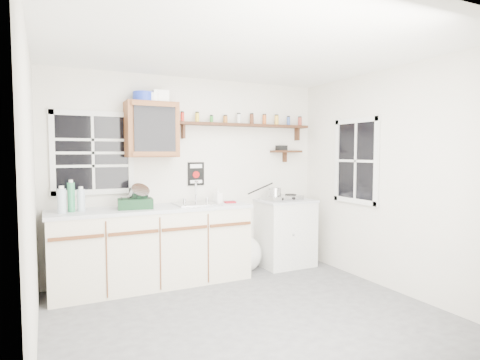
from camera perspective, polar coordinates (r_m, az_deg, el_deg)
name	(u,v)px	position (r m, az deg, el deg)	size (l,w,h in m)	color
room	(249,185)	(3.73, 1.28, -0.75)	(3.64, 3.24, 2.54)	#48484B
main_cabinet	(154,246)	(4.86, -12.20, -9.17)	(2.31, 0.63, 0.92)	beige
right_cabinet	(285,232)	(5.60, 6.46, -7.42)	(0.73, 0.57, 0.91)	beige
sink	(196,204)	(4.93, -6.22, -3.36)	(0.52, 0.44, 0.29)	#AFAEB3
upper_cabinet	(152,130)	(4.89, -12.43, 7.01)	(0.60, 0.32, 0.65)	brown
upper_cabinet_clutter	(150,97)	(4.92, -12.66, 11.48)	(0.41, 0.24, 0.14)	#1B32B2
spice_shelf	(246,124)	(5.41, 0.89, 7.91)	(1.91, 0.18, 0.35)	black
secondary_shelf	(285,151)	(5.71, 6.38, 4.12)	(0.45, 0.16, 0.24)	black
warning_sign	(196,174)	(5.20, -6.28, 0.88)	(0.22, 0.02, 0.30)	black
window_back	(93,153)	(4.91, -20.18, 3.64)	(0.93, 0.03, 0.98)	black
window_right	(356,161)	(5.20, 16.17, 2.62)	(0.03, 0.78, 1.08)	black
water_bottles	(71,199)	(4.63, -22.91, -2.51)	(0.28, 0.16, 0.34)	#A7B8C4
dish_rack	(137,200)	(4.71, -14.50, -2.82)	(0.41, 0.33, 0.28)	#103219
soap_bottle	(218,195)	(5.10, -3.13, -2.20)	(0.08, 0.08, 0.18)	white
rag	(230,202)	(5.07, -1.44, -3.15)	(0.13, 0.11, 0.02)	maroon
hotplate	(283,198)	(5.47, 6.10, -2.50)	(0.53, 0.32, 0.07)	#AFAEB3
saucepan	(274,192)	(5.40, 4.88, -1.67)	(0.40, 0.29, 0.18)	#AFAEB3
trash_bag	(245,254)	(5.40, 0.69, -10.44)	(0.44, 0.40, 0.50)	silver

